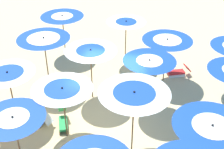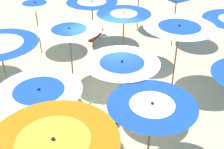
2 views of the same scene
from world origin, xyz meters
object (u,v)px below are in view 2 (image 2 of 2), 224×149
at_px(beach_umbrella_7, 151,112).
at_px(lounger_5, 101,116).
at_px(beach_umbrella_1, 0,49).
at_px(beach_umbrella_9, 124,18).
at_px(lounger_3, 77,133).
at_px(beach_umbrella_10, 179,33).
at_px(beach_umbrella_5, 70,35).
at_px(beach_umbrella_3, 54,147).
at_px(beach_umbrella_4, 35,7).
at_px(beach_umbrella_6, 122,67).
at_px(lounger_1, 95,35).
at_px(beach_umbrella_2, 40,95).
at_px(beach_umbrella_8, 92,6).

relative_size(beach_umbrella_7, lounger_5, 1.87).
relative_size(beach_umbrella_1, beach_umbrella_7, 1.12).
distance_m(beach_umbrella_9, lounger_3, 4.80).
height_order(beach_umbrella_1, beach_umbrella_10, beach_umbrella_10).
distance_m(beach_umbrella_1, beach_umbrella_10, 5.42).
relative_size(beach_umbrella_1, beach_umbrella_10, 0.95).
height_order(beach_umbrella_5, lounger_3, beach_umbrella_5).
relative_size(beach_umbrella_3, beach_umbrella_4, 1.08).
height_order(beach_umbrella_10, lounger_5, beach_umbrella_10).
xyz_separation_m(beach_umbrella_6, lounger_1, (-5.30, 3.56, -1.81)).
bearing_deg(beach_umbrella_3, beach_umbrella_2, 156.26).
relative_size(beach_umbrella_2, beach_umbrella_5, 0.93).
relative_size(beach_umbrella_9, lounger_3, 1.86).
xyz_separation_m(beach_umbrella_8, lounger_5, (4.23, -3.30, -1.70)).
height_order(beach_umbrella_4, lounger_1, beach_umbrella_4).
relative_size(beach_umbrella_8, lounger_3, 1.77).
bearing_deg(lounger_3, beach_umbrella_8, -119.86).
bearing_deg(beach_umbrella_7, beach_umbrella_1, -164.99).
relative_size(beach_umbrella_1, lounger_1, 2.12).
relative_size(beach_umbrella_1, lounger_5, 2.09).
distance_m(beach_umbrella_2, beach_umbrella_9, 5.26).
distance_m(beach_umbrella_4, beach_umbrella_10, 6.13).
distance_m(beach_umbrella_5, beach_umbrella_7, 4.40).
relative_size(beach_umbrella_7, lounger_3, 1.74).
bearing_deg(beach_umbrella_1, beach_umbrella_10, 56.90).
xyz_separation_m(beach_umbrella_5, beach_umbrella_9, (0.13, 2.40, 0.01)).
bearing_deg(beach_umbrella_10, beach_umbrella_5, -138.36).
distance_m(beach_umbrella_7, lounger_3, 2.80).
bearing_deg(beach_umbrella_8, beach_umbrella_4, -117.40).
relative_size(beach_umbrella_10, lounger_5, 2.20).
bearing_deg(beach_umbrella_10, beach_umbrella_9, 178.42).
relative_size(beach_umbrella_4, beach_umbrella_8, 1.05).
bearing_deg(beach_umbrella_10, beach_umbrella_4, -164.41).
bearing_deg(lounger_1, beach_umbrella_5, 13.14).
bearing_deg(beach_umbrella_9, beach_umbrella_2, -67.48).
bearing_deg(beach_umbrella_2, beach_umbrella_7, 34.90).
bearing_deg(beach_umbrella_7, beach_umbrella_4, 167.68).
bearing_deg(lounger_5, beach_umbrella_1, -169.62).
bearing_deg(beach_umbrella_9, beach_umbrella_1, -95.89).
xyz_separation_m(beach_umbrella_1, beach_umbrella_8, (-1.84, 5.02, -0.28)).
height_order(beach_umbrella_8, beach_umbrella_9, beach_umbrella_9).
relative_size(lounger_1, lounger_5, 0.98).
bearing_deg(beach_umbrella_6, beach_umbrella_1, -144.31).
height_order(beach_umbrella_1, lounger_1, beach_umbrella_1).
distance_m(beach_umbrella_9, beach_umbrella_10, 2.49).
bearing_deg(beach_umbrella_3, beach_umbrella_9, 124.45).
bearing_deg(lounger_5, lounger_1, 115.54).
bearing_deg(beach_umbrella_6, lounger_5, -143.96).
bearing_deg(beach_umbrella_5, beach_umbrella_6, -3.15).
relative_size(beach_umbrella_4, lounger_5, 1.99).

